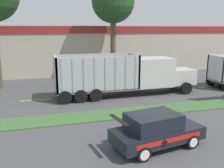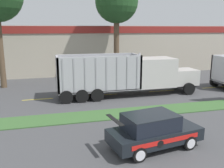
% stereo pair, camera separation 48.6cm
% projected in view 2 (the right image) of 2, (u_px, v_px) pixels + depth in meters
% --- Properties ---
extents(grass_verge, '(120.00, 2.01, 0.06)m').
position_uv_depth(grass_verge, '(127.00, 113.00, 16.64)').
color(grass_verge, '#3D6633').
rests_on(grass_verge, ground_plane).
extents(centre_line_3, '(2.40, 0.14, 0.01)m').
position_uv_depth(centre_line_3, '(38.00, 99.00, 19.92)').
color(centre_line_3, yellow).
rests_on(centre_line_3, ground_plane).
extents(centre_line_4, '(2.40, 0.14, 0.01)m').
position_uv_depth(centre_line_4, '(104.00, 95.00, 21.25)').
color(centre_line_4, yellow).
rests_on(centre_line_4, ground_plane).
extents(centre_line_5, '(2.40, 0.14, 0.01)m').
position_uv_depth(centre_line_5, '(162.00, 91.00, 22.58)').
color(centre_line_5, yellow).
rests_on(centre_line_5, ground_plane).
extents(centre_line_6, '(2.40, 0.14, 0.01)m').
position_uv_depth(centre_line_6, '(213.00, 87.00, 23.91)').
color(centre_line_6, yellow).
rests_on(centre_line_6, ground_plane).
extents(dump_truck_mid, '(12.12, 2.58, 3.65)m').
position_uv_depth(dump_truck_mid, '(141.00, 76.00, 21.09)').
color(dump_truck_mid, black).
rests_on(dump_truck_mid, ground_plane).
extents(rally_car, '(4.62, 2.59, 1.71)m').
position_uv_depth(rally_car, '(153.00, 130.00, 11.72)').
color(rally_car, black).
rests_on(rally_car, ground_plane).
extents(store_building_backdrop, '(34.85, 12.10, 5.84)m').
position_uv_depth(store_building_backdrop, '(105.00, 47.00, 35.67)').
color(store_building_backdrop, '#BCB29E').
rests_on(store_building_backdrop, ground_plane).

